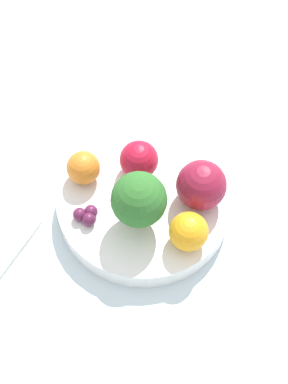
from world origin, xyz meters
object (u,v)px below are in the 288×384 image
(orange_back, at_px, (83,168))
(grape_cluster, at_px, (86,215))
(bowl, at_px, (144,202))
(apple_green, at_px, (139,160))
(broccoli, at_px, (139,200))
(apple_red, at_px, (201,185))
(orange_front, at_px, (189,232))

(orange_back, distance_m, grape_cluster, 0.06)
(bowl, bearing_deg, apple_green, 51.78)
(orange_back, xyz_separation_m, grape_cluster, (-0.04, -0.04, -0.01))
(broccoli, height_order, grape_cluster, broccoli)
(apple_red, xyz_separation_m, grape_cluster, (-0.11, 0.08, -0.02))
(apple_red, xyz_separation_m, apple_green, (-0.02, 0.08, -0.01))
(orange_front, relative_size, orange_back, 1.10)
(bowl, relative_size, apple_red, 3.57)
(apple_red, xyz_separation_m, orange_back, (-0.07, 0.12, -0.01))
(apple_green, relative_size, grape_cluster, 1.65)
(apple_green, bearing_deg, broccoli, -137.01)
(broccoli, bearing_deg, bowl, 32.90)
(broccoli, height_order, orange_front, broccoli)
(apple_green, xyz_separation_m, orange_back, (-0.05, 0.04, -0.00))
(bowl, height_order, apple_green, apple_green)
(apple_green, distance_m, grape_cluster, 0.09)
(bowl, distance_m, orange_back, 0.08)
(bowl, relative_size, orange_front, 4.71)
(apple_green, distance_m, orange_front, 0.11)
(broccoli, height_order, orange_back, broccoli)
(orange_front, bearing_deg, apple_red, 26.10)
(apple_green, height_order, orange_back, apple_green)
(bowl, bearing_deg, grape_cluster, 156.85)
(broccoli, xyz_separation_m, apple_green, (0.05, 0.05, -0.02))
(bowl, relative_size, orange_back, 5.19)
(bowl, height_order, apple_red, apple_red)
(orange_front, relative_size, grape_cluster, 1.57)
(apple_red, distance_m, apple_green, 0.08)
(apple_red, relative_size, orange_front, 1.32)
(apple_green, xyz_separation_m, orange_front, (-0.03, -0.10, -0.00))
(broccoli, distance_m, apple_red, 0.08)
(broccoli, distance_m, orange_back, 0.09)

